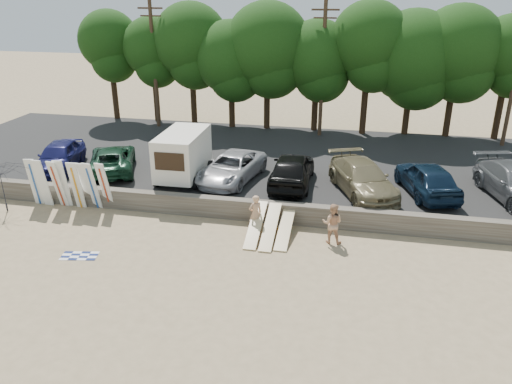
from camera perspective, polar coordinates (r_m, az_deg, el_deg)
ground at (r=21.42m, az=-2.07°, el=-6.58°), size 120.00×120.00×0.00m
seawall at (r=23.80m, az=-0.37°, el=-2.09°), size 44.00×0.50×1.00m
parking_lot at (r=30.71m, az=2.58°, el=3.36°), size 44.00×14.50×0.70m
treeline at (r=35.97m, az=6.18°, el=15.96°), size 32.50×6.56×8.99m
utility_poles at (r=34.61m, az=7.64°, el=14.03°), size 25.80×0.26×9.00m
box_trailer at (r=26.89m, az=-8.36°, el=4.39°), size 2.40×4.15×2.60m
car_0 at (r=30.37m, az=-21.58°, el=3.84°), size 2.84×5.01×1.61m
car_1 at (r=29.19m, az=-16.12°, el=3.65°), size 4.18×5.66×1.43m
car_2 at (r=26.72m, az=-2.80°, el=2.81°), size 3.28×5.51×1.43m
car_3 at (r=26.01m, az=4.12°, el=2.60°), size 2.13×5.17×1.75m
car_4 at (r=25.55m, az=12.08°, el=1.56°), size 4.15×5.89×1.58m
car_5 at (r=26.25m, az=18.96°, el=1.48°), size 3.26×5.26×1.67m
surfboard_upright_0 at (r=27.45m, az=-23.98°, el=1.07°), size 0.58×0.61×2.57m
surfboard_upright_1 at (r=27.11m, az=-23.18°, el=0.94°), size 0.52×0.56×2.57m
surfboard_upright_2 at (r=26.73m, az=-21.73°, el=0.86°), size 0.58×0.71×2.55m
surfboard_upright_3 at (r=26.67m, az=-21.23°, el=0.91°), size 0.54×0.57×2.57m
surfboard_upright_4 at (r=26.18m, az=-19.86°, el=0.71°), size 0.53×0.60×2.56m
surfboard_upright_5 at (r=26.16m, az=-18.87°, el=0.77°), size 0.61×0.85×2.51m
surfboard_upright_6 at (r=25.86m, az=-18.22°, el=0.65°), size 0.58×0.68×2.55m
surfboard_upright_7 at (r=25.65m, az=-16.90°, el=0.63°), size 0.58×0.68×2.55m
surfboard_low_0 at (r=22.29m, az=-0.03°, el=-3.74°), size 0.56×2.84×1.10m
surfboard_low_1 at (r=22.13m, az=1.65°, el=-3.97°), size 0.56×2.85×1.08m
surfboard_low_2 at (r=22.29m, az=3.36°, el=-4.10°), size 0.56×2.91×0.87m
beachgoer_a at (r=22.53m, az=-0.08°, el=-2.48°), size 0.77×0.73×1.78m
beachgoer_b at (r=21.82m, az=8.71°, el=-3.56°), size 0.92×0.74×1.82m
cooler at (r=23.00m, az=3.48°, el=-3.99°), size 0.45×0.39×0.32m
gear_bag at (r=22.81m, az=2.93°, el=-4.36°), size 0.38×0.35×0.22m
beach_towel at (r=22.17m, az=-19.52°, el=-6.89°), size 1.75×1.75×0.00m
beach_umbrella at (r=27.47m, az=-26.93°, el=0.49°), size 3.54×3.57×2.50m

